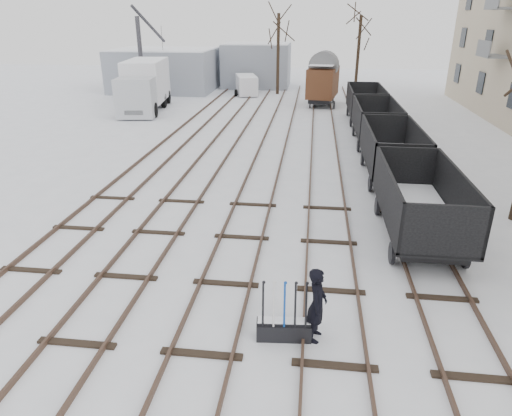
{
  "coord_description": "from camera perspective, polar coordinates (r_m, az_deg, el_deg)",
  "views": [
    {
      "loc": [
        2.25,
        -11.05,
        7.14
      ],
      "look_at": [
        0.52,
        2.91,
        1.2
      ],
      "focal_mm": 32.0,
      "sensor_mm": 36.0,
      "label": 1
    }
  ],
  "objects": [
    {
      "name": "ground",
      "position": [
        13.35,
        -3.79,
        -9.5
      ],
      "size": [
        120.0,
        120.0,
        0.0
      ],
      "primitive_type": "plane",
      "color": "white",
      "rests_on": "ground"
    },
    {
      "name": "tracks",
      "position": [
        25.82,
        1.83,
        6.99
      ],
      "size": [
        13.9,
        52.0,
        0.16
      ],
      "color": "black",
      "rests_on": "ground"
    },
    {
      "name": "shed_left",
      "position": [
        49.72,
        -11.28,
        16.6
      ],
      "size": [
        10.0,
        8.0,
        4.1
      ],
      "color": "#8D949F",
      "rests_on": "ground"
    },
    {
      "name": "shed_right",
      "position": [
        51.67,
        0.12,
        17.46
      ],
      "size": [
        7.0,
        6.0,
        4.5
      ],
      "color": "#8D949F",
      "rests_on": "ground"
    },
    {
      "name": "ground_frame",
      "position": [
        11.24,
        3.51,
        -14.74
      ],
      "size": [
        1.33,
        0.52,
        1.49
      ],
      "rotation": [
        0.0,
        0.0,
        0.08
      ],
      "color": "black",
      "rests_on": "ground"
    },
    {
      "name": "worker",
      "position": [
        10.93,
        7.64,
        -11.88
      ],
      "size": [
        0.54,
        0.74,
        1.89
      ],
      "primitive_type": "imported",
      "rotation": [
        0.0,
        0.0,
        1.43
      ],
      "color": "black",
      "rests_on": "ground"
    },
    {
      "name": "freight_wagon_a",
      "position": [
        16.51,
        19.65,
        -0.6
      ],
      "size": [
        2.39,
        5.98,
        2.44
      ],
      "color": "black",
      "rests_on": "ground"
    },
    {
      "name": "freight_wagon_b",
      "position": [
        22.43,
        16.51,
        5.88
      ],
      "size": [
        2.39,
        5.98,
        2.44
      ],
      "color": "black",
      "rests_on": "ground"
    },
    {
      "name": "freight_wagon_c",
      "position": [
        28.57,
        14.67,
        9.61
      ],
      "size": [
        2.39,
        5.98,
        2.44
      ],
      "color": "black",
      "rests_on": "ground"
    },
    {
      "name": "freight_wagon_d",
      "position": [
        34.79,
        13.47,
        12.0
      ],
      "size": [
        2.39,
        5.98,
        2.44
      ],
      "color": "black",
      "rests_on": "ground"
    },
    {
      "name": "box_van_wagon",
      "position": [
        40.58,
        8.38,
        15.41
      ],
      "size": [
        3.09,
        4.87,
        3.47
      ],
      "rotation": [
        0.0,
        0.0,
        -0.16
      ],
      "color": "black",
      "rests_on": "ground"
    },
    {
      "name": "lorry",
      "position": [
        38.9,
        -13.82,
        14.67
      ],
      "size": [
        3.59,
        8.81,
        3.89
      ],
      "rotation": [
        0.0,
        0.0,
        0.13
      ],
      "color": "black",
      "rests_on": "ground"
    },
    {
      "name": "panel_van",
      "position": [
        46.14,
        -1.19,
        15.17
      ],
      "size": [
        2.76,
        4.45,
        1.82
      ],
      "rotation": [
        0.0,
        0.0,
        0.25
      ],
      "color": "silver",
      "rests_on": "ground"
    },
    {
      "name": "crane",
      "position": [
        45.04,
        -13.93,
        15.86
      ],
      "size": [
        2.01,
        4.81,
        8.06
      ],
      "rotation": [
        0.0,
        0.0,
        -0.3
      ],
      "color": "#323237",
      "rests_on": "ground"
    },
    {
      "name": "tree_far_left",
      "position": [
        46.21,
        2.77,
        18.59
      ],
      "size": [
        0.3,
        0.3,
        7.4
      ],
      "primitive_type": "cylinder",
      "color": "black",
      "rests_on": "ground"
    },
    {
      "name": "tree_far_right",
      "position": [
        48.03,
        12.63,
        18.16
      ],
      "size": [
        0.3,
        0.3,
        7.22
      ],
      "primitive_type": "cylinder",
      "color": "black",
      "rests_on": "ground"
    }
  ]
}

